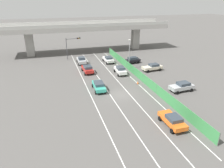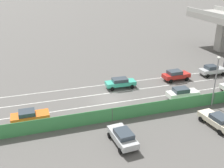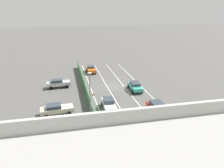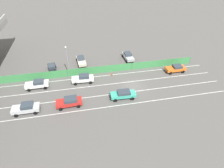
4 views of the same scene
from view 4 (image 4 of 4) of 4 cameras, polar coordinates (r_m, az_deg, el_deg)
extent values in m
plane|color=#565451|center=(37.90, 6.53, -0.70)|extent=(300.00, 300.00, 0.00)
cube|color=silver|center=(33.13, -0.76, -7.00)|extent=(0.14, 47.63, 0.01)
cube|color=silver|center=(35.53, -1.74, -3.40)|extent=(0.14, 47.63, 0.01)
cube|color=silver|center=(38.08, -2.58, -0.26)|extent=(0.14, 47.63, 0.01)
cube|color=silver|center=(40.72, -3.31, 2.47)|extent=(0.14, 47.63, 0.01)
cube|color=#3D8E4C|center=(41.31, -3.62, 4.45)|extent=(0.06, 43.63, 1.74)
cylinder|color=#4C514C|center=(48.64, 22.90, 6.78)|extent=(0.10, 0.10, 1.74)
cylinder|color=#4C514C|center=(42.67, 6.13, 5.45)|extent=(0.10, 0.10, 1.74)
cylinder|color=#4C514C|center=(41.21, -13.68, 3.28)|extent=(0.10, 0.10, 1.74)
cube|color=silver|center=(39.75, -22.10, -0.13)|extent=(1.93, 4.54, 0.64)
cube|color=#333D47|center=(39.34, -21.67, 0.64)|extent=(1.64, 1.99, 0.53)
cylinder|color=black|center=(39.64, -24.20, -1.74)|extent=(0.24, 0.65, 0.64)
cylinder|color=black|center=(41.06, -23.91, -0.21)|extent=(0.24, 0.65, 0.64)
cylinder|color=black|center=(39.02, -19.88, -1.16)|extent=(0.24, 0.65, 0.64)
cylinder|color=black|center=(40.47, -19.74, 0.37)|extent=(0.24, 0.65, 0.64)
cube|color=orange|center=(44.12, 18.98, 4.50)|extent=(1.85, 4.45, 0.60)
cube|color=#333D47|center=(44.01, 19.50, 5.13)|extent=(1.62, 1.88, 0.48)
cylinder|color=black|center=(42.99, 17.64, 3.16)|extent=(0.22, 0.64, 0.64)
cylinder|color=black|center=(44.33, 16.62, 4.46)|extent=(0.22, 0.64, 0.64)
cylinder|color=black|center=(44.45, 21.10, 3.52)|extent=(0.22, 0.64, 0.64)
cylinder|color=black|center=(45.74, 20.02, 4.78)|extent=(0.22, 0.64, 0.64)
cube|color=#B7BABC|center=(34.85, -25.02, -6.85)|extent=(1.83, 4.53, 0.68)
cube|color=#333D47|center=(34.34, -24.73, -6.02)|extent=(1.60, 1.89, 0.60)
cylinder|color=black|center=(34.99, -27.47, -8.67)|extent=(0.22, 0.64, 0.64)
cylinder|color=black|center=(36.27, -26.93, -6.66)|extent=(0.22, 0.64, 0.64)
cylinder|color=black|center=(34.12, -22.55, -8.27)|extent=(0.22, 0.64, 0.64)
cylinder|color=black|center=(35.43, -22.20, -6.23)|extent=(0.22, 0.64, 0.64)
cube|color=white|center=(38.82, -9.01, 1.58)|extent=(1.90, 4.56, 0.68)
cube|color=#333D47|center=(38.46, -8.59, 2.39)|extent=(1.60, 2.10, 0.58)
cylinder|color=black|center=(38.49, -11.17, 0.02)|extent=(0.25, 0.65, 0.64)
cylinder|color=black|center=(39.89, -11.16, 1.49)|extent=(0.25, 0.65, 0.64)
cylinder|color=black|center=(38.40, -6.63, 0.45)|extent=(0.25, 0.65, 0.64)
cylinder|color=black|center=(39.80, -6.78, 1.90)|extent=(0.25, 0.65, 0.64)
cube|color=red|center=(33.65, -13.10, -5.49)|extent=(2.03, 4.58, 0.65)
cube|color=#333D47|center=(33.24, -12.63, -4.64)|extent=(1.71, 2.26, 0.56)
cylinder|color=black|center=(33.41, -15.53, -7.50)|extent=(0.25, 0.65, 0.64)
cylinder|color=black|center=(34.78, -15.58, -5.42)|extent=(0.25, 0.65, 0.64)
cylinder|color=black|center=(33.25, -10.27, -6.80)|extent=(0.25, 0.65, 0.64)
cylinder|color=black|center=(34.63, -10.55, -4.73)|extent=(0.25, 0.65, 0.64)
cube|color=teal|center=(34.46, 3.44, -3.28)|extent=(1.93, 4.72, 0.59)
cube|color=#333D47|center=(34.13, 3.65, -2.57)|extent=(1.63, 2.37, 0.49)
cylinder|color=black|center=(33.86, 1.08, -5.09)|extent=(0.24, 0.65, 0.64)
cylinder|color=black|center=(35.17, 0.59, -3.21)|extent=(0.24, 0.65, 0.64)
cylinder|color=black|center=(34.44, 6.30, -4.51)|extent=(0.24, 0.65, 0.64)
cylinder|color=black|center=(35.72, 5.61, -2.68)|extent=(0.24, 0.65, 0.64)
cube|color=#B2B5B7|center=(46.75, 4.98, 8.43)|extent=(4.53, 2.12, 0.67)
cube|color=#333D47|center=(46.74, 4.89, 9.24)|extent=(2.21, 1.74, 0.51)
cylinder|color=black|center=(46.07, 6.64, 7.15)|extent=(0.65, 0.27, 0.64)
cylinder|color=black|center=(45.49, 4.49, 6.88)|extent=(0.65, 0.27, 0.64)
cylinder|color=black|center=(48.51, 5.38, 8.86)|extent=(0.65, 0.27, 0.64)
cylinder|color=black|center=(47.96, 3.32, 8.61)|extent=(0.65, 0.27, 0.64)
cube|color=beige|center=(45.35, -9.46, 7.05)|extent=(4.80, 2.23, 0.62)
cube|color=#333D47|center=(45.45, -9.62, 7.92)|extent=(2.18, 1.77, 0.50)
cylinder|color=black|center=(44.31, -7.93, 5.74)|extent=(0.66, 0.28, 0.64)
cylinder|color=black|center=(44.15, -10.24, 5.36)|extent=(0.66, 0.28, 0.64)
cylinder|color=black|center=(47.04, -8.61, 7.64)|extent=(0.66, 0.28, 0.64)
cylinder|color=black|center=(46.88, -10.80, 7.28)|extent=(0.66, 0.28, 0.64)
cube|color=black|center=(43.73, -17.93, 4.41)|extent=(4.64, 2.36, 0.59)
cube|color=#333D47|center=(43.70, -18.11, 5.25)|extent=(2.31, 1.80, 0.57)
cylinder|color=black|center=(42.67, -16.51, 3.13)|extent=(0.67, 0.31, 0.64)
cylinder|color=black|center=(42.69, -18.75, 2.66)|extent=(0.67, 0.31, 0.64)
cylinder|color=black|center=(45.26, -16.94, 5.10)|extent=(0.67, 0.31, 0.64)
cylinder|color=black|center=(45.28, -19.06, 4.66)|extent=(0.67, 0.31, 0.64)
cylinder|color=gray|center=(40.20, -13.41, 6.51)|extent=(0.16, 0.16, 6.60)
ellipsoid|color=silver|center=(38.62, -14.14, 10.96)|extent=(0.60, 0.36, 0.28)
cone|color=orange|center=(40.85, -0.07, 3.14)|extent=(0.36, 0.36, 0.57)
cube|color=black|center=(41.00, -0.07, 2.82)|extent=(0.47, 0.47, 0.03)
camera|label=1|loc=(44.90, 55.88, 11.93)|focal=33.16mm
camera|label=2|loc=(65.51, 8.11, 31.23)|focal=43.58mm
camera|label=3|loc=(48.72, -50.11, 14.75)|focal=34.95mm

